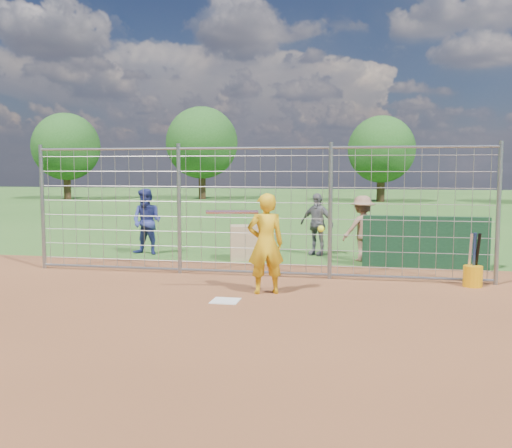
% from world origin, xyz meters
% --- Properties ---
extents(ground, '(100.00, 100.00, 0.00)m').
position_xyz_m(ground, '(0.00, 0.00, 0.00)').
color(ground, '#2D591E').
rests_on(ground, ground).
extents(infield_dirt, '(18.00, 18.00, 0.00)m').
position_xyz_m(infield_dirt, '(0.00, -3.00, 0.01)').
color(infield_dirt, brown).
rests_on(infield_dirt, ground).
extents(home_plate, '(0.43, 0.43, 0.02)m').
position_xyz_m(home_plate, '(0.00, -0.20, 0.01)').
color(home_plate, silver).
rests_on(home_plate, ground).
extents(dugout_wall, '(2.60, 0.20, 1.10)m').
position_xyz_m(dugout_wall, '(3.40, 3.60, 0.55)').
color(dugout_wall, '#11381E').
rests_on(dugout_wall, ground).
extents(batter, '(0.72, 0.60, 1.70)m').
position_xyz_m(batter, '(0.52, 0.49, 0.85)').
color(batter, gold).
rests_on(batter, ground).
extents(bystander_a, '(0.88, 0.74, 1.62)m').
position_xyz_m(bystander_a, '(-3.11, 4.29, 0.81)').
color(bystander_a, navy).
rests_on(bystander_a, ground).
extents(bystander_b, '(0.96, 0.69, 1.51)m').
position_xyz_m(bystander_b, '(0.99, 5.01, 0.76)').
color(bystander_b, slate).
rests_on(bystander_b, ground).
extents(bystander_c, '(1.11, 0.98, 1.49)m').
position_xyz_m(bystander_c, '(2.09, 4.31, 0.75)').
color(bystander_c, '#8A624B').
rests_on(bystander_c, ground).
extents(equipment_bin, '(0.91, 0.72, 0.80)m').
position_xyz_m(equipment_bin, '(-0.51, 3.94, 0.40)').
color(equipment_bin, tan).
rests_on(equipment_bin, ground).
extents(equipment_in_play, '(1.95, 0.40, 0.31)m').
position_xyz_m(equipment_in_play, '(0.37, 0.16, 1.34)').
color(equipment_in_play, silver).
rests_on(equipment_in_play, ground).
extents(bucket_with_bats, '(0.34, 0.34, 0.97)m').
position_xyz_m(bucket_with_bats, '(4.06, 1.76, 0.25)').
color(bucket_with_bats, orange).
rests_on(bucket_with_bats, ground).
extents(backstop_fence, '(9.08, 0.08, 2.60)m').
position_xyz_m(backstop_fence, '(0.00, 2.00, 1.26)').
color(backstop_fence, gray).
rests_on(backstop_fence, ground).
extents(tree_line, '(44.66, 6.72, 6.48)m').
position_xyz_m(tree_line, '(3.13, 28.13, 3.71)').
color(tree_line, '#3F2B19').
rests_on(tree_line, ground).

